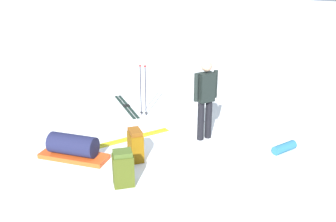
{
  "coord_description": "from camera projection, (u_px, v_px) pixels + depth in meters",
  "views": [
    {
      "loc": [
        -4.42,
        5.56,
        3.41
      ],
      "look_at": [
        0.0,
        0.0,
        0.7
      ],
      "focal_mm": 39.92,
      "sensor_mm": 36.0,
      "label": 1
    }
  ],
  "objects": [
    {
      "name": "ground_plane",
      "position": [
        168.0,
        142.0,
        7.85
      ],
      "size": [
        80.0,
        80.0,
        0.0
      ],
      "primitive_type": "plane",
      "color": "white"
    },
    {
      "name": "ski_pair_near",
      "position": [
        126.0,
        106.0,
        9.85
      ],
      "size": [
        1.68,
        1.07,
        0.05
      ],
      "color": "black",
      "rests_on": "ground_plane"
    },
    {
      "name": "ski_pair_far",
      "position": [
        132.0,
        138.0,
        8.01
      ],
      "size": [
        0.75,
        1.71,
        0.05
      ],
      "color": "#AEA71B",
      "rests_on": "ground_plane"
    },
    {
      "name": "backpack_large_dark",
      "position": [
        136.0,
        145.0,
        7.02
      ],
      "size": [
        0.44,
        0.4,
        0.62
      ],
      "color": "#82550B",
      "rests_on": "ground_plane"
    },
    {
      "name": "backpack_bright",
      "position": [
        123.0,
        168.0,
        6.19
      ],
      "size": [
        0.42,
        0.44,
        0.63
      ],
      "color": "#455017",
      "rests_on": "ground_plane"
    },
    {
      "name": "ski_poles_planted_near",
      "position": [
        206.0,
        96.0,
        8.5
      ],
      "size": [
        0.16,
        0.1,
        1.24
      ],
      "color": "#B0BFBB",
      "rests_on": "ground_plane"
    },
    {
      "name": "gear_sled",
      "position": [
        73.0,
        148.0,
        7.09
      ],
      "size": [
        1.4,
        0.89,
        0.49
      ],
      "color": "#E64F1C",
      "rests_on": "ground_plane"
    },
    {
      "name": "ski_poles_planted_far",
      "position": [
        143.0,
        88.0,
        9.06
      ],
      "size": [
        0.2,
        0.11,
        1.27
      ],
      "color": "black",
      "rests_on": "ground_plane"
    },
    {
      "name": "sleeping_mat_rolled",
      "position": [
        284.0,
        148.0,
        7.4
      ],
      "size": [
        0.33,
        0.58,
        0.18
      ],
      "primitive_type": "cylinder",
      "rotation": [
        0.0,
        1.57,
        4.41
      ],
      "color": "teal",
      "rests_on": "ground_plane"
    },
    {
      "name": "skier_standing",
      "position": [
        205.0,
        96.0,
        7.68
      ],
      "size": [
        0.33,
        0.54,
        1.7
      ],
      "color": "black",
      "rests_on": "ground_plane"
    }
  ]
}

